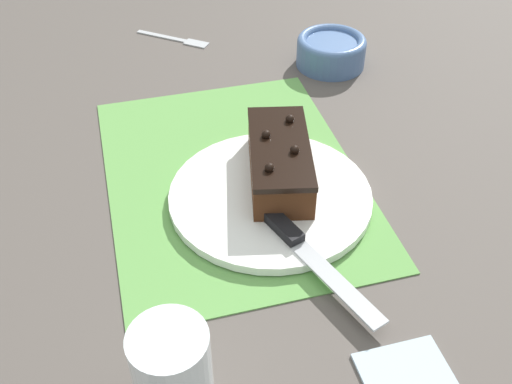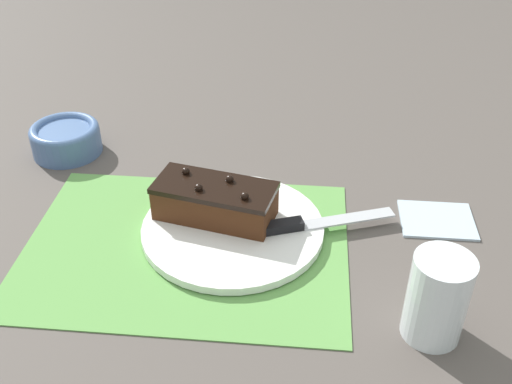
# 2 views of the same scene
# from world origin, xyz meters

# --- Properties ---
(ground_plane) EXTENTS (3.00, 3.00, 0.00)m
(ground_plane) POSITION_xyz_m (0.00, 0.00, 0.00)
(ground_plane) COLOR #544C47
(placemat_woven) EXTENTS (0.46, 0.34, 0.00)m
(placemat_woven) POSITION_xyz_m (0.00, 0.00, 0.00)
(placemat_woven) COLOR #609E4C
(placemat_woven) RESTS_ON ground_plane
(cake_plate) EXTENTS (0.27, 0.27, 0.01)m
(cake_plate) POSITION_xyz_m (0.06, 0.04, 0.01)
(cake_plate) COLOR white
(cake_plate) RESTS_ON placemat_woven
(chocolate_cake) EXTENTS (0.19, 0.11, 0.06)m
(chocolate_cake) POSITION_xyz_m (0.03, 0.06, 0.04)
(chocolate_cake) COLOR #472614
(chocolate_cake) RESTS_ON cake_plate
(serving_knife) EXTENTS (0.20, 0.09, 0.01)m
(serving_knife) POSITION_xyz_m (0.17, 0.04, 0.02)
(serving_knife) COLOR black
(serving_knife) RESTS_ON cake_plate
(drinking_glass) EXTENTS (0.07, 0.07, 0.11)m
(drinking_glass) POSITION_xyz_m (0.32, -0.13, 0.06)
(drinking_glass) COLOR white
(drinking_glass) RESTS_ON ground_plane
(small_bowl) EXTENTS (0.12, 0.12, 0.05)m
(small_bowl) POSITION_xyz_m (-0.26, 0.24, 0.03)
(small_bowl) COLOR #4C6B9E
(small_bowl) RESTS_ON ground_plane
(folded_napkin) EXTENTS (0.11, 0.09, 0.01)m
(folded_napkin) POSITION_xyz_m (0.37, 0.10, 0.00)
(folded_napkin) COLOR silver
(folded_napkin) RESTS_ON ground_plane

